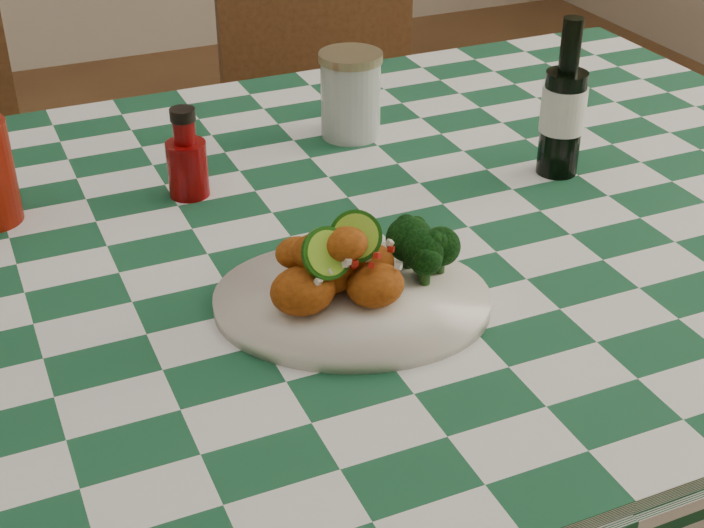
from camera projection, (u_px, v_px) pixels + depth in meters
name	position (u px, v px, depth m)	size (l,w,h in m)	color
dining_table	(300.00, 481.00, 1.37)	(1.66, 1.06, 0.79)	#195132
plate	(352.00, 301.00, 1.03)	(0.29, 0.23, 0.02)	silver
fried_chicken_pile	(342.00, 263.00, 1.00)	(0.13, 0.09, 0.08)	#A54A10
broccoli_side	(434.00, 246.00, 1.05)	(0.07, 0.07, 0.06)	black
ketchup_bottle	(186.00, 153.00, 1.23)	(0.05, 0.05, 0.12)	#6B0506
mason_jar	(351.00, 95.00, 1.39)	(0.09, 0.09, 0.12)	#B2BCBA
beer_bottle	(565.00, 98.00, 1.26)	(0.06, 0.06, 0.21)	black
wooden_chair_right	(340.00, 182.00, 2.04)	(0.41, 0.43, 0.90)	#472814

